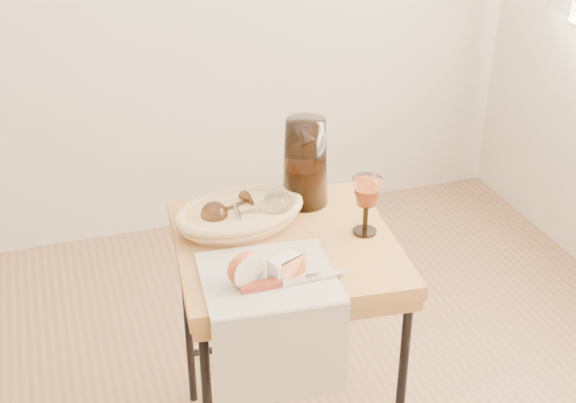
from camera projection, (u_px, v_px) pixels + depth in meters
name	position (u px, v px, depth m)	size (l,w,h in m)	color
side_table	(286.00, 349.00, 2.10)	(0.54, 0.54, 0.69)	brown
tea_towel	(268.00, 277.00, 1.79)	(0.31, 0.28, 0.01)	beige
bread_basket	(240.00, 217.00, 1.99)	(0.31, 0.21, 0.05)	tan
goblet_lying_a	(228.00, 209.00, 1.98)	(0.11, 0.07, 0.07)	brown
goblet_lying_b	(259.00, 210.00, 1.97)	(0.12, 0.07, 0.07)	white
pitcher	(305.00, 162.00, 2.06)	(0.17, 0.25, 0.28)	black
wine_goblet	(366.00, 206.00, 1.93)	(0.08, 0.08, 0.16)	white
apple_half	(244.00, 268.00, 1.74)	(0.09, 0.05, 0.08)	red
apple_wedge	(285.00, 267.00, 1.77)	(0.07, 0.04, 0.05)	silver
table_knife	(289.00, 280.00, 1.75)	(0.24, 0.03, 0.02)	silver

